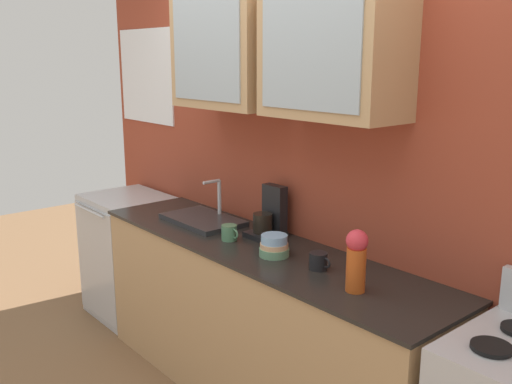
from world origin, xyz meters
TOP-DOWN VIEW (x-y plane):
  - back_wall_unit at (-0.01, 0.29)m, footprint 4.08×0.43m
  - counter at (0.00, 0.00)m, footprint 2.37×0.59m
  - sink_faucet at (-0.56, 0.04)m, footprint 0.51×0.32m
  - bowl_stack at (0.18, -0.04)m, footprint 0.16×0.16m
  - vase at (0.74, -0.07)m, footprint 0.10×0.10m
  - cup_near_sink at (-0.17, -0.05)m, footprint 0.12×0.09m
  - cup_near_bowls at (0.46, -0.00)m, footprint 0.12×0.09m
  - dishwasher at (-1.48, -0.00)m, footprint 0.61×0.57m
  - coffee_maker at (-0.09, 0.17)m, footprint 0.17×0.20m

SIDE VIEW (x-z plane):
  - dishwasher at x=-1.48m, z-range 0.00..0.92m
  - counter at x=0.00m, z-range 0.00..0.92m
  - sink_faucet at x=-0.56m, z-range 0.82..1.07m
  - cup_near_bowls at x=0.46m, z-range 0.92..1.01m
  - cup_near_sink at x=-0.17m, z-range 0.92..1.01m
  - bowl_stack at x=0.18m, z-range 0.92..1.03m
  - coffee_maker at x=-0.09m, z-range 0.89..1.18m
  - vase at x=0.74m, z-range 0.93..1.21m
  - back_wall_unit at x=-0.01m, z-range 0.16..2.76m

